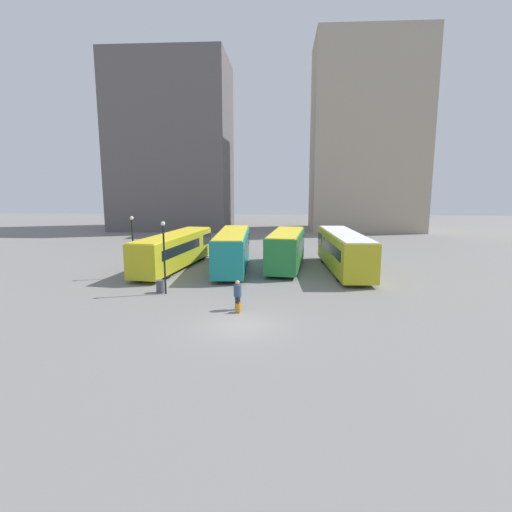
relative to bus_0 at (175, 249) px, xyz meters
The scene contains 12 objects.
ground_plane 15.98m from the bus_0, 63.28° to the right, with size 160.00×160.00×0.00m, color slate.
building_block_left 35.74m from the bus_0, 105.05° to the left, with size 18.41×13.24×26.85m.
building_block_right 41.56m from the bus_0, 55.60° to the left, with size 16.93×11.79×29.20m.
bus_0 is the anchor object (origin of this frame).
bus_1 5.02m from the bus_0, ahead, with size 2.97×11.47×3.21m.
bus_2 9.57m from the bus_0, ahead, with size 3.54×9.48×3.16m.
bus_3 14.31m from the bus_0, ahead, with size 3.21×12.18×3.21m.
traveler 13.36m from the bus_0, 59.86° to the right, with size 0.55×0.55×1.72m.
suitcase 13.90m from the bus_0, 60.53° to the right, with size 0.34×0.38×0.77m.
lamp_post_0 8.69m from the bus_0, 79.30° to the right, with size 0.28×0.28×4.77m.
lamp_post_1 4.68m from the bus_0, 118.59° to the right, with size 0.28×0.28×4.75m.
trash_bin 8.37m from the bus_0, 81.93° to the right, with size 0.52×0.52×0.85m.
Camera 1 is at (2.04, -19.21, 6.99)m, focal length 28.00 mm.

